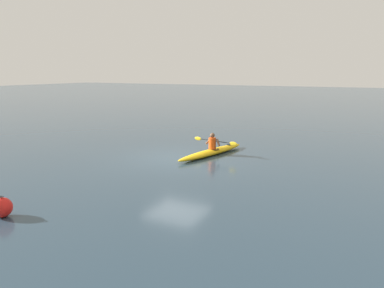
% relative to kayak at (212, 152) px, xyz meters
% --- Properties ---
extents(ground_plane, '(160.00, 160.00, 0.00)m').
position_rel_kayak_xyz_m(ground_plane, '(1.08, 1.25, -0.13)').
color(ground_plane, '#283D4C').
extents(kayak, '(1.49, 4.49, 0.27)m').
position_rel_kayak_xyz_m(kayak, '(0.00, 0.00, 0.00)').
color(kayak, '#EAB214').
rests_on(kayak, ground).
extents(kayaker, '(2.31, 0.63, 0.72)m').
position_rel_kayak_xyz_m(kayaker, '(-0.01, -0.06, 0.44)').
color(kayaker, '#E04C14').
rests_on(kayaker, kayak).
extents(mooring_buoy_white_far, '(0.52, 0.52, 0.56)m').
position_rel_kayak_xyz_m(mooring_buoy_white_far, '(1.78, 9.02, 0.12)').
color(mooring_buoy_white_far, red).
rests_on(mooring_buoy_white_far, ground).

